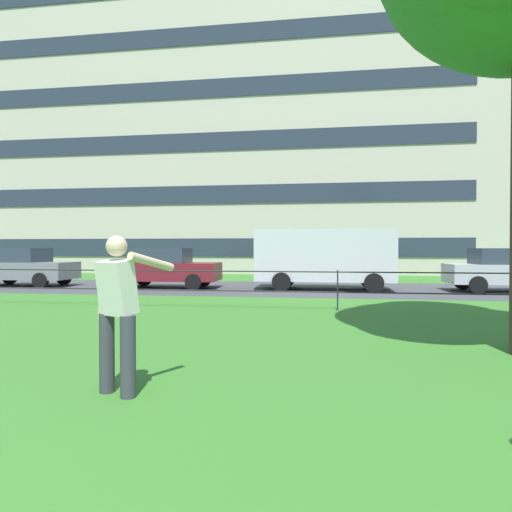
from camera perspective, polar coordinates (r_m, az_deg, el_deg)
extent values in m
cube|color=#424247|center=(17.39, 0.63, -4.07)|extent=(80.00, 6.51, 0.01)
cylinder|color=#232328|center=(12.36, -15.99, -3.86)|extent=(0.04, 0.04, 1.00)
cylinder|color=#232328|center=(11.26, 10.34, -4.31)|extent=(0.04, 0.04, 1.00)
cylinder|color=#232328|center=(11.51, -3.45, -4.43)|extent=(38.33, 0.03, 0.03)
cylinder|color=#232328|center=(11.47, -3.45, -1.94)|extent=(38.33, 0.03, 0.03)
cylinder|color=#383842|center=(5.12, -18.44, -11.60)|extent=(0.16, 0.16, 0.84)
cylinder|color=#383842|center=(4.89, -15.98, -12.20)|extent=(0.16, 0.16, 0.84)
cube|color=silver|center=(4.90, -17.28, -3.84)|extent=(0.45, 0.42, 0.59)
sphere|color=beige|center=(4.88, -17.31, 1.21)|extent=(0.22, 0.22, 0.22)
cylinder|color=beige|center=(4.94, -13.13, -0.74)|extent=(0.33, 0.61, 0.23)
cylinder|color=beige|center=(5.07, -18.96, -4.01)|extent=(0.09, 0.09, 0.62)
cube|color=slate|center=(20.47, -27.40, -1.64)|extent=(4.03, 1.76, 0.68)
cube|color=#2D3847|center=(20.54, -27.76, 0.10)|extent=(1.92, 1.55, 0.56)
cylinder|color=black|center=(20.49, -23.25, -2.56)|extent=(0.60, 0.21, 0.60)
cylinder|color=black|center=(19.13, -25.74, -2.82)|extent=(0.60, 0.21, 0.60)
cylinder|color=black|center=(21.87, -28.84, -2.38)|extent=(0.60, 0.21, 0.60)
cube|color=maroon|center=(17.67, -11.21, -1.95)|extent=(4.05, 1.82, 0.68)
cube|color=#2D3847|center=(17.69, -11.68, 0.07)|extent=(1.95, 1.58, 0.56)
cylinder|color=black|center=(18.13, -6.68, -2.94)|extent=(0.61, 0.22, 0.60)
cylinder|color=black|center=(16.57, -7.98, -3.31)|extent=(0.61, 0.22, 0.60)
cylinder|color=black|center=(18.86, -14.04, -2.81)|extent=(0.61, 0.22, 0.60)
cylinder|color=black|center=(17.36, -15.94, -3.14)|extent=(0.61, 0.22, 0.60)
cube|color=silver|center=(16.81, 8.69, 0.13)|extent=(5.02, 2.02, 1.90)
cube|color=#283342|center=(16.91, 15.49, 1.24)|extent=(0.14, 1.67, 0.76)
cylinder|color=black|center=(17.84, 14.19, -2.89)|extent=(0.68, 0.25, 0.68)
cylinder|color=black|center=(15.99, 14.77, -3.34)|extent=(0.68, 0.25, 0.68)
cylinder|color=black|center=(17.85, 3.89, -2.86)|extent=(0.68, 0.25, 0.68)
cylinder|color=black|center=(16.00, 3.27, -3.31)|extent=(0.68, 0.25, 0.68)
cube|color=#B7BABF|center=(18.04, 29.31, -1.99)|extent=(4.02, 1.74, 0.68)
cube|color=#2D3847|center=(17.97, 28.88, -0.02)|extent=(1.92, 1.54, 0.56)
cylinder|color=black|center=(18.42, 24.78, -2.96)|extent=(0.60, 0.21, 0.60)
cylinder|color=black|center=(16.88, 26.38, -3.32)|extent=(0.60, 0.21, 0.60)
cube|color=beige|center=(34.66, -5.97, 14.27)|extent=(39.89, 12.93, 19.02)
cube|color=gray|center=(38.09, -6.00, 28.63)|extent=(40.13, 13.17, 0.40)
cube|color=#283342|center=(27.49, -9.33, 1.06)|extent=(33.51, 0.06, 1.10)
cube|color=#283342|center=(27.68, -9.35, 7.64)|extent=(33.51, 0.06, 1.10)
cube|color=#283342|center=(28.22, -9.37, 14.05)|extent=(33.51, 0.06, 1.10)
cube|color=#283342|center=(29.11, -9.39, 20.13)|extent=(33.51, 0.06, 1.10)
cube|color=#283342|center=(30.30, -9.41, 25.81)|extent=(33.51, 0.06, 1.10)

